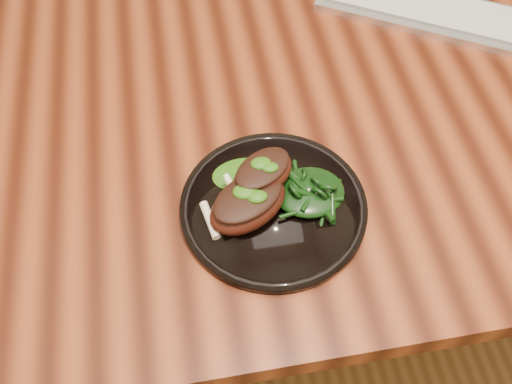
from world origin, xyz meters
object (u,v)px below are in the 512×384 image
(lamb_chop_front, at_px, (247,203))
(keyboard, at_px, (433,12))
(desk, at_px, (336,136))
(greens_heap, at_px, (310,189))
(plate, at_px, (273,207))

(lamb_chop_front, height_order, keyboard, lamb_chop_front)
(desk, height_order, keyboard, keyboard)
(lamb_chop_front, xyz_separation_m, keyboard, (0.40, 0.37, -0.03))
(desk, bearing_deg, greens_heap, -118.52)
(lamb_chop_front, bearing_deg, keyboard, 42.92)
(lamb_chop_front, relative_size, greens_heap, 1.41)
(plate, xyz_separation_m, keyboard, (0.36, 0.36, 0.00))
(greens_heap, xyz_separation_m, keyboard, (0.31, 0.36, -0.02))
(desk, height_order, plate, plate)
(greens_heap, bearing_deg, desk, 61.48)
(desk, bearing_deg, keyboard, 39.79)
(desk, distance_m, plate, 0.25)
(desk, xyz_separation_m, greens_heap, (-0.10, -0.18, 0.11))
(lamb_chop_front, bearing_deg, plate, 13.97)
(plate, bearing_deg, greens_heap, 5.19)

